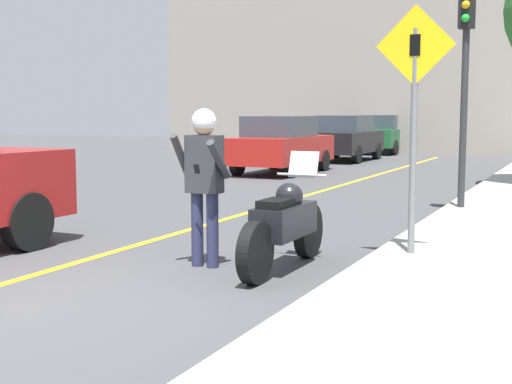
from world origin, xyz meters
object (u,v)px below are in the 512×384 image
Objects in this scene: crossing_sign at (414,106)px; parked_car_red at (281,144)px; motorcycle at (285,225)px; parked_car_black at (345,138)px; person_biker at (204,169)px; traffic_light at (465,53)px; parked_car_green at (383,134)px.

crossing_sign is 0.68× the size of parked_car_red.
motorcycle is 0.52× the size of parked_car_black.
person_biker is 6.12m from traffic_light.
person_biker is 2.51m from crossing_sign.
person_biker reaches higher than parked_car_green.
parked_car_green is at bearing 108.99° from traffic_light.
traffic_light reaches higher than parked_car_red.
motorcycle is at bearing 16.26° from person_biker.
traffic_light is at bearing -47.08° from parked_car_red.
traffic_light is at bearing 78.14° from motorcycle.
parked_car_green is (-6.39, 22.62, -1.00)m from crossing_sign.
motorcycle is 1.21× the size of person_biker.
crossing_sign is 0.75× the size of traffic_light.
parked_car_red is at bearing 113.10° from motorcycle.
person_biker reaches higher than parked_car_black.
parked_car_black is 5.46m from parked_car_green.
parked_car_green is at bearing 105.78° from crossing_sign.
crossing_sign is at bearing -88.26° from traffic_light.
parked_car_red is 11.49m from parked_car_green.
crossing_sign is at bearing 34.31° from motorcycle.
person_biker is 18.75m from parked_car_black.
traffic_light is 0.91× the size of parked_car_green.
motorcycle is 0.52× the size of parked_car_green.
person_biker is at bearing -70.97° from parked_car_red.
crossing_sign reaches higher than motorcycle.
parked_car_black is at bearing 116.00° from traffic_light.
traffic_light is at bearing -71.01° from parked_car_green.
person_biker is at bearing -109.83° from traffic_light.
parked_car_red and parked_car_black have the same top height.
crossing_sign is 0.68× the size of parked_car_green.
parked_car_red is at bearing 109.03° from person_biker.
parked_car_red is (-5.11, 11.98, 0.34)m from motorcycle.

